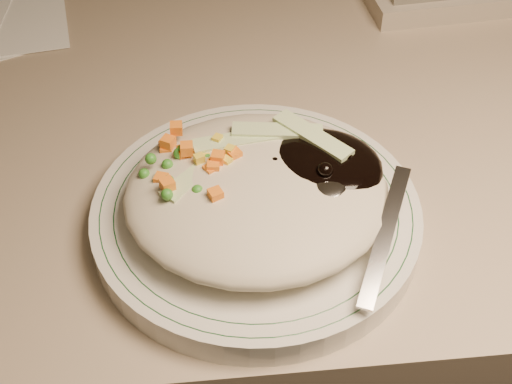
{
  "coord_description": "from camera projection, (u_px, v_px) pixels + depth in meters",
  "views": [
    {
      "loc": [
        -0.12,
        0.79,
        1.14
      ],
      "look_at": [
        -0.08,
        1.16,
        0.78
      ],
      "focal_mm": 50.0,
      "sensor_mm": 36.0,
      "label": 1
    }
  ],
  "objects": [
    {
      "name": "plate_rim",
      "position": [
        256.0,
        207.0,
        0.53
      ],
      "size": [
        0.23,
        0.23,
        0.0
      ],
      "color": "#144723",
      "rests_on": "plate"
    },
    {
      "name": "plate",
      "position": [
        256.0,
        216.0,
        0.54
      ],
      "size": [
        0.25,
        0.25,
        0.02
      ],
      "primitive_type": "cylinder",
      "color": "silver",
      "rests_on": "desk"
    },
    {
      "name": "desk",
      "position": [
        305.0,
        198.0,
        0.85
      ],
      "size": [
        1.4,
        0.7,
        0.74
      ],
      "color": "gray",
      "rests_on": "ground"
    },
    {
      "name": "meal",
      "position": [
        262.0,
        187.0,
        0.52
      ],
      "size": [
        0.21,
        0.19,
        0.05
      ],
      "color": "#B7AD94",
      "rests_on": "plate"
    }
  ]
}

